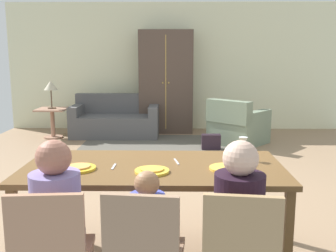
% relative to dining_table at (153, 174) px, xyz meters
% --- Properties ---
extents(ground_plane, '(7.15, 6.67, 0.02)m').
position_rel_dining_table_xyz_m(ground_plane, '(0.15, 2.26, -0.70)').
color(ground_plane, '#8F7256').
extents(back_wall, '(7.15, 0.10, 2.70)m').
position_rel_dining_table_xyz_m(back_wall, '(0.15, 5.64, 0.66)').
color(back_wall, beige).
rests_on(back_wall, ground_plane).
extents(dining_table, '(1.98, 0.95, 0.76)m').
position_rel_dining_table_xyz_m(dining_table, '(0.00, 0.00, 0.00)').
color(dining_table, brown).
rests_on(dining_table, ground_plane).
extents(plate_near_man, '(0.25, 0.25, 0.02)m').
position_rel_dining_table_xyz_m(plate_near_man, '(-0.54, -0.12, 0.08)').
color(plate_near_man, yellow).
rests_on(plate_near_man, dining_table).
extents(pizza_near_man, '(0.17, 0.17, 0.01)m').
position_rel_dining_table_xyz_m(pizza_near_man, '(-0.54, -0.12, 0.09)').
color(pizza_near_man, '#DA9A4B').
rests_on(pizza_near_man, plate_near_man).
extents(plate_near_child, '(0.25, 0.25, 0.02)m').
position_rel_dining_table_xyz_m(plate_near_child, '(0.00, -0.18, 0.08)').
color(plate_near_child, yellow).
rests_on(plate_near_child, dining_table).
extents(pizza_near_child, '(0.17, 0.17, 0.01)m').
position_rel_dining_table_xyz_m(pizza_near_child, '(0.00, -0.18, 0.09)').
color(pizza_near_child, gold).
rests_on(pizza_near_child, plate_near_child).
extents(plate_near_woman, '(0.25, 0.25, 0.02)m').
position_rel_dining_table_xyz_m(plate_near_woman, '(0.54, -0.10, 0.08)').
color(plate_near_woman, yellow).
rests_on(plate_near_woman, dining_table).
extents(wine_glass, '(0.07, 0.07, 0.19)m').
position_rel_dining_table_xyz_m(wine_glass, '(0.71, 0.18, 0.20)').
color(wine_glass, silver).
rests_on(wine_glass, dining_table).
extents(fork, '(0.02, 0.15, 0.01)m').
position_rel_dining_table_xyz_m(fork, '(-0.30, -0.05, 0.07)').
color(fork, silver).
rests_on(fork, dining_table).
extents(knife, '(0.05, 0.17, 0.01)m').
position_rel_dining_table_xyz_m(knife, '(0.18, 0.10, 0.07)').
color(knife, silver).
rests_on(knife, dining_table).
extents(dining_chair_man, '(0.45, 0.45, 0.87)m').
position_rel_dining_table_xyz_m(dining_chair_man, '(-0.54, -0.83, -0.20)').
color(dining_chair_man, tan).
rests_on(dining_chair_man, ground_plane).
extents(person_man, '(0.30, 0.41, 1.11)m').
position_rel_dining_table_xyz_m(person_man, '(-0.55, -0.66, -0.18)').
color(person_man, '#2C3247').
rests_on(person_man, ground_plane).
extents(dining_chair_child, '(0.46, 0.46, 0.87)m').
position_rel_dining_table_xyz_m(dining_chair_child, '(-0.01, -0.83, -0.20)').
color(dining_chair_child, '#9C785C').
rests_on(dining_chair_child, ground_plane).
extents(person_child, '(0.22, 0.30, 0.92)m').
position_rel_dining_table_xyz_m(person_child, '(0.00, -0.66, -0.26)').
color(person_child, navy).
rests_on(person_child, ground_plane).
extents(dining_chair_woman, '(0.47, 0.47, 0.87)m').
position_rel_dining_table_xyz_m(dining_chair_woman, '(0.54, -0.83, -0.20)').
color(dining_chair_woman, tan).
rests_on(dining_chair_woman, ground_plane).
extents(person_woman, '(0.31, 0.41, 1.11)m').
position_rel_dining_table_xyz_m(person_woman, '(0.55, -0.66, -0.18)').
color(person_woman, '#263F4D').
rests_on(person_woman, ground_plane).
extents(area_rug, '(2.60, 1.80, 0.01)m').
position_rel_dining_table_xyz_m(area_rug, '(-0.21, 3.95, -0.69)').
color(area_rug, '#565249').
rests_on(area_rug, ground_plane).
extents(couch, '(1.71, 0.86, 0.82)m').
position_rel_dining_table_xyz_m(couch, '(-1.01, 4.81, -0.39)').
color(couch, '#505051').
rests_on(couch, ground_plane).
extents(armchair, '(1.21, 1.21, 0.82)m').
position_rel_dining_table_xyz_m(armchair, '(1.30, 4.11, -0.38)').
color(armchair, gray).
rests_on(armchair, ground_plane).
extents(armoire, '(1.10, 0.59, 2.10)m').
position_rel_dining_table_xyz_m(armoire, '(-0.02, 5.25, 0.36)').
color(armoire, '#4F3D33').
rests_on(armoire, ground_plane).
extents(side_table, '(0.56, 0.56, 0.58)m').
position_rel_dining_table_xyz_m(side_table, '(-2.21, 4.55, -0.32)').
color(side_table, '#A47760').
rests_on(side_table, ground_plane).
extents(table_lamp, '(0.26, 0.26, 0.54)m').
position_rel_dining_table_xyz_m(table_lamp, '(-2.21, 4.55, 0.31)').
color(table_lamp, brown).
rests_on(table_lamp, side_table).
extents(handbag, '(0.32, 0.16, 0.26)m').
position_rel_dining_table_xyz_m(handbag, '(0.79, 3.65, -0.56)').
color(handbag, black).
rests_on(handbag, ground_plane).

